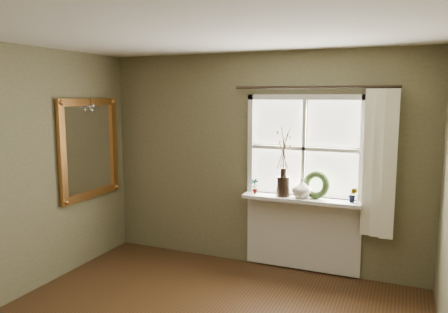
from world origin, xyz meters
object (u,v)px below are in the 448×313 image
wreath (316,188)px  dark_jug (283,186)px  cream_vase (302,188)px  gilt_mirror (90,148)px

wreath → dark_jug: bearing=-158.7°
dark_jug → cream_vase: size_ratio=1.02×
wreath → gilt_mirror: bearing=-151.5°
cream_vase → gilt_mirror: (-2.52, -0.59, 0.41)m
wreath → gilt_mirror: size_ratio=0.26×
wreath → gilt_mirror: (-2.68, -0.63, 0.40)m
wreath → cream_vase: bearing=-150.5°
dark_jug → cream_vase: 0.22m
cream_vase → gilt_mirror: 2.62m
cream_vase → gilt_mirror: gilt_mirror is taller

